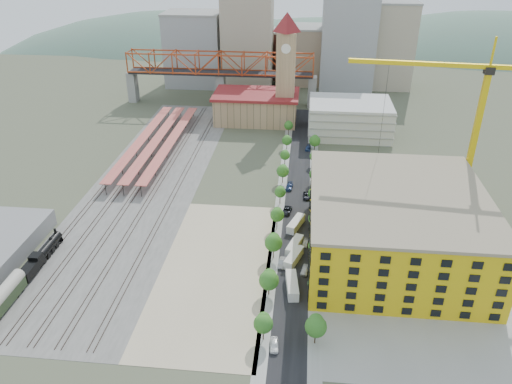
# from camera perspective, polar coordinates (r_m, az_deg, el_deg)

# --- Properties ---
(ground) EXTENTS (400.00, 400.00, 0.00)m
(ground) POSITION_cam_1_polar(r_m,az_deg,el_deg) (156.39, -1.21, -2.05)
(ground) COLOR #474C38
(ground) RESTS_ON ground
(ballast_strip) EXTENTS (36.00, 165.00, 0.06)m
(ballast_strip) POSITION_cam_1_polar(r_m,az_deg,el_deg) (178.87, -12.04, 1.37)
(ballast_strip) COLOR #605E59
(ballast_strip) RESTS_ON ground
(dirt_lot) EXTENTS (28.00, 67.00, 0.06)m
(dirt_lot) POSITION_cam_1_polar(r_m,az_deg,el_deg) (130.88, -4.65, -8.80)
(dirt_lot) COLOR tan
(dirt_lot) RESTS_ON ground
(street_asphalt) EXTENTS (12.00, 170.00, 0.06)m
(street_asphalt) POSITION_cam_1_polar(r_m,az_deg,el_deg) (168.59, 4.82, 0.22)
(street_asphalt) COLOR black
(street_asphalt) RESTS_ON ground
(sidewalk_west) EXTENTS (3.00, 170.00, 0.04)m
(sidewalk_west) POSITION_cam_1_polar(r_m,az_deg,el_deg) (168.72, 2.95, 0.30)
(sidewalk_west) COLOR gray
(sidewalk_west) RESTS_ON ground
(sidewalk_east) EXTENTS (3.00, 170.00, 0.04)m
(sidewalk_east) POSITION_cam_1_polar(r_m,az_deg,el_deg) (168.65, 6.68, 0.13)
(sidewalk_east) COLOR gray
(sidewalk_east) RESTS_ON ground
(construction_pad) EXTENTS (50.00, 90.00, 0.06)m
(construction_pad) POSITION_cam_1_polar(r_m,az_deg,el_deg) (141.28, 16.33, -6.92)
(construction_pad) COLOR gray
(construction_pad) RESTS_ON ground
(rail_tracks) EXTENTS (26.56, 160.00, 0.18)m
(rail_tracks) POSITION_cam_1_polar(r_m,az_deg,el_deg) (179.36, -12.60, 1.43)
(rail_tracks) COLOR #382B23
(rail_tracks) RESTS_ON ground
(platform_canopies) EXTENTS (16.00, 80.00, 4.12)m
(platform_canopies) POSITION_cam_1_polar(r_m,az_deg,el_deg) (202.64, -11.30, 5.90)
(platform_canopies) COLOR #CD654E
(platform_canopies) RESTS_ON ground
(station_hall) EXTENTS (38.00, 24.00, 13.10)m
(station_hall) POSITION_cam_1_polar(r_m,az_deg,el_deg) (228.99, 0.03, 9.72)
(station_hall) COLOR tan
(station_hall) RESTS_ON ground
(clock_tower) EXTENTS (12.00, 12.00, 52.00)m
(clock_tower) POSITION_cam_1_polar(r_m,az_deg,el_deg) (220.25, 3.46, 14.89)
(clock_tower) COLOR tan
(clock_tower) RESTS_ON ground
(parking_garage) EXTENTS (34.00, 26.00, 14.00)m
(parking_garage) POSITION_cam_1_polar(r_m,az_deg,el_deg) (217.27, 10.63, 8.32)
(parking_garage) COLOR silver
(parking_garage) RESTS_ON ground
(truss_bridge) EXTENTS (94.00, 9.60, 25.60)m
(truss_bridge) POSITION_cam_1_polar(r_m,az_deg,el_deg) (250.23, -4.12, 14.13)
(truss_bridge) COLOR gray
(truss_bridge) RESTS_ON ground
(construction_building) EXTENTS (44.60, 50.60, 18.80)m
(construction_building) POSITION_cam_1_polar(r_m,az_deg,el_deg) (135.75, 15.61, -3.63)
(construction_building) COLOR gold
(construction_building) RESTS_ON ground
(street_trees) EXTENTS (15.40, 124.40, 8.00)m
(street_trees) POSITION_cam_1_polar(r_m,az_deg,el_deg) (159.80, 4.72, -1.45)
(street_trees) COLOR #265D1C
(street_trees) RESTS_ON ground
(skyline) EXTENTS (133.00, 46.00, 60.00)m
(skyline) POSITION_cam_1_polar(r_m,az_deg,el_deg) (282.39, 3.96, 16.54)
(skyline) COLOR #9EA0A3
(skyline) RESTS_ON ground
(distant_hills) EXTENTS (647.00, 264.00, 227.00)m
(distant_hills) POSITION_cam_1_polar(r_m,az_deg,el_deg) (425.70, 9.28, 5.78)
(distant_hills) COLOR #4C6B59
(distant_hills) RESTS_ON ground
(locomotive) EXTENTS (2.73, 21.09, 5.27)m
(locomotive) POSITION_cam_1_polar(r_m,az_deg,el_deg) (143.98, -23.19, -6.57)
(locomotive) COLOR black
(locomotive) RESTS_ON ground
(coach) EXTENTS (3.03, 17.57, 5.52)m
(coach) POSITION_cam_1_polar(r_m,az_deg,el_deg) (130.10, -27.19, -11.01)
(coach) COLOR #26321B
(coach) RESTS_ON ground
(tower_crane) EXTENTS (50.05, 6.41, 53.50)m
(tower_crane) POSITION_cam_1_polar(r_m,az_deg,el_deg) (151.74, 22.97, 8.41)
(tower_crane) COLOR yellow
(tower_crane) RESTS_ON ground
(site_trailer_a) EXTENTS (3.70, 9.95, 2.66)m
(site_trailer_a) POSITION_cam_1_polar(r_m,az_deg,el_deg) (123.53, 4.15, -10.58)
(site_trailer_a) COLOR silver
(site_trailer_a) RESTS_ON ground
(site_trailer_b) EXTENTS (5.23, 9.36, 2.48)m
(site_trailer_b) POSITION_cam_1_polar(r_m,az_deg,el_deg) (132.96, 4.34, -7.48)
(site_trailer_b) COLOR silver
(site_trailer_b) RESTS_ON ground
(site_trailer_c) EXTENTS (4.87, 9.13, 2.42)m
(site_trailer_c) POSITION_cam_1_polar(r_m,az_deg,el_deg) (137.66, 4.43, -6.13)
(site_trailer_c) COLOR silver
(site_trailer_c) RESTS_ON ground
(site_trailer_d) EXTENTS (5.30, 9.38, 2.49)m
(site_trailer_d) POSITION_cam_1_polar(r_m,az_deg,el_deg) (147.29, 4.58, -3.63)
(site_trailer_d) COLOR silver
(site_trailer_d) RESTS_ON ground
(car_0) EXTENTS (2.09, 4.51, 1.50)m
(car_0) POSITION_cam_1_polar(r_m,az_deg,el_deg) (109.41, 2.09, -17.07)
(car_0) COLOR white
(car_0) RESTS_ON ground
(car_1) EXTENTS (2.29, 4.85, 1.54)m
(car_1) POSITION_cam_1_polar(r_m,az_deg,el_deg) (131.72, 2.99, -8.07)
(car_1) COLOR #97969C
(car_1) RESTS_ON ground
(car_2) EXTENTS (3.28, 5.74, 1.51)m
(car_2) POSITION_cam_1_polar(r_m,az_deg,el_deg) (154.68, 3.56, -2.15)
(car_2) COLOR black
(car_2) RESTS_ON ground
(car_3) EXTENTS (2.70, 5.51, 1.54)m
(car_3) POSITION_cam_1_polar(r_m,az_deg,el_deg) (168.95, 3.82, 0.60)
(car_3) COLOR navy
(car_3) RESTS_ON ground
(car_4) EXTENTS (2.53, 4.72, 1.53)m
(car_4) POSITION_cam_1_polar(r_m,az_deg,el_deg) (129.59, 5.60, -8.87)
(car_4) COLOR silver
(car_4) RESTS_ON ground
(car_5) EXTENTS (2.11, 4.29, 1.35)m
(car_5) POSITION_cam_1_polar(r_m,az_deg,el_deg) (140.05, 5.68, -5.80)
(car_5) COLOR gray
(car_5) RESTS_ON ground
(car_6) EXTENTS (2.54, 5.19, 1.42)m
(car_6) POSITION_cam_1_polar(r_m,az_deg,el_deg) (163.78, 5.83, -0.44)
(car_6) COLOR black
(car_6) RESTS_ON ground
(car_7) EXTENTS (2.51, 5.03, 1.40)m
(car_7) POSITION_cam_1_polar(r_m,az_deg,el_deg) (200.20, 5.97, 5.00)
(car_7) COLOR navy
(car_7) RESTS_ON ground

